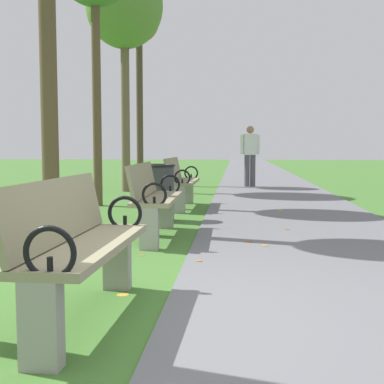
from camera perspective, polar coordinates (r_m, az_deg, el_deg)
ground_plane at (r=3.40m, az=-3.72°, el=-13.96°), size 80.00×80.00×0.00m
paved_walkway at (r=21.22m, az=7.14°, el=1.99°), size 2.69×44.00×0.02m
park_bench_1 at (r=3.41m, az=-12.15°, el=-5.58°), size 0.52×1.61×0.90m
park_bench_2 at (r=6.35m, az=-4.14°, el=-0.62°), size 0.49×1.61×0.90m
park_bench_3 at (r=9.39m, az=-1.22°, el=1.20°), size 0.49×1.60×0.90m
tree_4 at (r=13.33m, az=-7.33°, el=19.14°), size 1.84×1.84×5.44m
tree_5 at (r=15.38m, az=-5.75°, el=17.28°), size 1.13×1.13×5.22m
pedestrian_walking at (r=14.23m, az=6.30°, el=4.24°), size 0.52×0.28×1.62m
trash_bin at (r=7.78m, az=-3.57°, el=-0.04°), size 0.48×0.48×0.84m
scattered_leaves at (r=5.03m, az=-3.23°, el=-7.55°), size 4.55×7.88×0.02m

